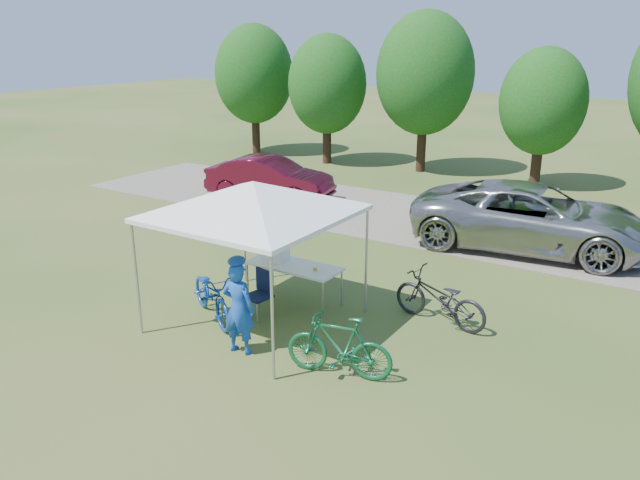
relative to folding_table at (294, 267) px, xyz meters
The scene contains 14 objects.
ground 1.38m from the folding_table, 92.03° to the right, with size 100.00×100.00×0.00m, color #2D5119.
gravel_strip 6.89m from the folding_table, 90.34° to the left, with size 24.00×5.00×0.02m, color gray.
canopy 2.22m from the folding_table, 92.03° to the right, with size 4.53×4.53×3.00m.
treeline 13.19m from the folding_table, 91.49° to the left, with size 24.89×4.28×6.30m.
folding_table is the anchor object (origin of this frame).
folding_chair 0.91m from the folding_table, 100.26° to the right, with size 0.54×0.56×0.91m.
cooler 0.50m from the folding_table, behind, with size 0.52×0.35×0.37m.
ice_cream_cup 0.56m from the folding_table, ahead, with size 0.08×0.08×0.06m, color gold.
cyclist 2.27m from the folding_table, 79.08° to the right, with size 0.59×0.39×1.63m, color #164BB6.
bike_blue 1.74m from the folding_table, 120.02° to the right, with size 0.66×1.89×0.99m, color #1448B0.
bike_green 3.02m from the folding_table, 41.41° to the right, with size 0.49×1.74×1.05m, color #166339.
bike_dark 2.95m from the folding_table, 12.64° to the left, with size 0.67×1.91×1.01m, color black.
minivan 6.70m from the folding_table, 61.90° to the left, with size 2.70×5.87×1.63m, color #A7A7A3.
sedan 8.40m from the folding_table, 130.22° to the left, with size 1.45×4.16×1.37m, color #560E21.
Camera 1 is at (6.78, -8.41, 5.20)m, focal length 35.00 mm.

